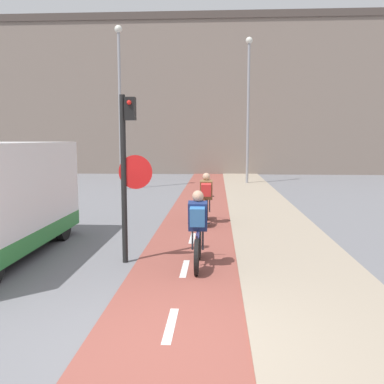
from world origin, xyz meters
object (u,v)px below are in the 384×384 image
street_lamp_sidewalk (248,97)px  cyclist_near (198,231)px  traffic_light_pole (127,161)px  cyclist_far (206,200)px  street_lamp_far (120,92)px

street_lamp_sidewalk → cyclist_near: size_ratio=4.51×
cyclist_near → traffic_light_pole: bearing=169.5°
street_lamp_sidewalk → cyclist_near: (-2.02, -15.61, -3.99)m
street_lamp_sidewalk → cyclist_far: 12.19m
traffic_light_pole → cyclist_near: size_ratio=1.91×
cyclist_near → cyclist_far: size_ratio=1.03×
cyclist_far → traffic_light_pole: bearing=-109.9°
street_lamp_far → cyclist_near: size_ratio=4.49×
traffic_light_pole → cyclist_far: bearing=70.1°
street_lamp_far → traffic_light_pole: bearing=-76.7°
street_lamp_sidewalk → cyclist_near: 16.24m
street_lamp_far → cyclist_near: 14.01m
street_lamp_far → cyclist_near: (4.35, -12.71, -3.97)m
cyclist_near → street_lamp_sidewalk: bearing=82.6°
traffic_light_pole → street_lamp_sidewalk: bearing=77.5°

